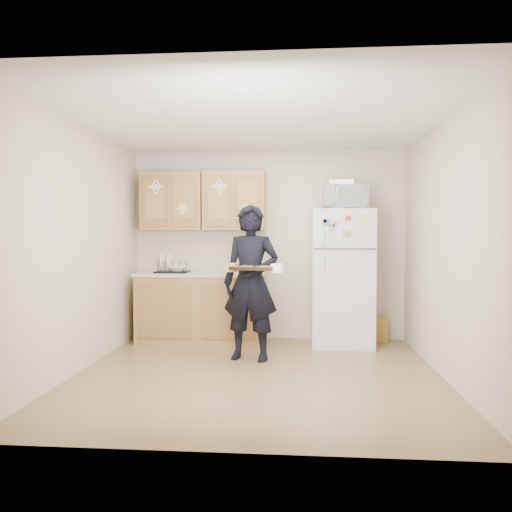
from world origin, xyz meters
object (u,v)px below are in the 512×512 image
at_px(person, 251,282).
at_px(microwave, 345,197).
at_px(refrigerator, 342,278).
at_px(dish_rack, 172,266).
at_px(baking_tray, 254,269).

height_order(person, microwave, microwave).
bearing_deg(refrigerator, dish_rack, 179.85).
distance_m(refrigerator, person, 1.36).
xyz_separation_m(microwave, dish_rack, (-2.20, 0.06, -0.87)).
bearing_deg(dish_rack, baking_tray, -44.42).
xyz_separation_m(refrigerator, dish_rack, (-2.17, 0.01, 0.13)).
bearing_deg(microwave, dish_rack, 179.35).
bearing_deg(microwave, person, -143.68).
height_order(refrigerator, dish_rack, refrigerator).
xyz_separation_m(baking_tray, dish_rack, (-1.16, 1.13, -0.05)).
distance_m(person, microwave, 1.67).
bearing_deg(person, microwave, 47.00).
relative_size(person, dish_rack, 4.17).
relative_size(person, baking_tray, 3.87).
bearing_deg(refrigerator, microwave, -59.84).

